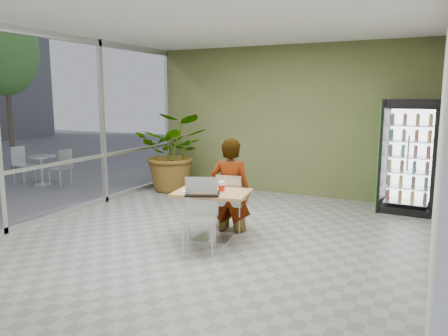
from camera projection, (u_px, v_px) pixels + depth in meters
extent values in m
plane|color=gray|center=(209.00, 239.00, 6.56)|extent=(7.00, 7.00, 0.00)
cube|color=#AD7A4A|center=(212.00, 193.00, 6.37)|extent=(1.17, 0.91, 0.04)
cylinder|color=silver|center=(212.00, 218.00, 6.43)|extent=(0.11, 0.11, 0.71)
cube|color=silver|center=(212.00, 239.00, 6.48)|extent=(0.59, 0.51, 0.04)
cube|color=silver|center=(232.00, 203.00, 6.97)|extent=(0.46, 0.46, 0.03)
cube|color=silver|center=(228.00, 191.00, 6.75)|extent=(0.41, 0.09, 0.48)
cylinder|color=silver|center=(245.00, 214.00, 7.12)|extent=(0.02, 0.02, 0.43)
cylinder|color=silver|center=(225.00, 213.00, 7.22)|extent=(0.02, 0.02, 0.43)
cylinder|color=silver|center=(239.00, 220.00, 6.79)|extent=(0.02, 0.02, 0.43)
cylinder|color=silver|center=(218.00, 218.00, 6.90)|extent=(0.02, 0.02, 0.43)
cube|color=silver|center=(200.00, 219.00, 5.91)|extent=(0.58, 0.58, 0.03)
cube|color=silver|center=(201.00, 196.00, 6.07)|extent=(0.43, 0.20, 0.53)
cylinder|color=silver|center=(183.00, 240.00, 5.77)|extent=(0.03, 0.03, 0.48)
cylinder|color=silver|center=(212.00, 241.00, 5.74)|extent=(0.03, 0.03, 0.48)
cylinder|color=silver|center=(188.00, 231.00, 6.15)|extent=(0.03, 0.03, 0.48)
cylinder|color=silver|center=(215.00, 232.00, 6.12)|extent=(0.03, 0.03, 0.48)
imported|color=black|center=(231.00, 194.00, 6.90)|extent=(0.71, 0.51, 1.79)
cylinder|color=white|center=(211.00, 190.00, 6.44)|extent=(0.23, 0.23, 0.01)
cylinder|color=white|center=(221.00, 188.00, 6.24)|extent=(0.09, 0.09, 0.16)
cylinder|color=red|center=(221.00, 188.00, 6.24)|extent=(0.09, 0.09, 0.09)
cylinder|color=white|center=(221.00, 182.00, 6.23)|extent=(0.10, 0.10, 0.01)
cube|color=white|center=(188.00, 191.00, 6.32)|extent=(0.19, 0.19, 0.02)
cube|color=black|center=(203.00, 194.00, 6.14)|extent=(0.57, 0.51, 0.03)
cube|color=black|center=(409.00, 156.00, 7.97)|extent=(0.97, 0.78, 2.07)
cube|color=#1CA218|center=(382.00, 155.00, 8.17)|extent=(0.06, 0.71, 2.03)
cube|color=white|center=(408.00, 158.00, 7.66)|extent=(0.74, 0.06, 1.66)
imported|color=#3F712D|center=(174.00, 152.00, 9.84)|extent=(1.96, 1.83, 1.76)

